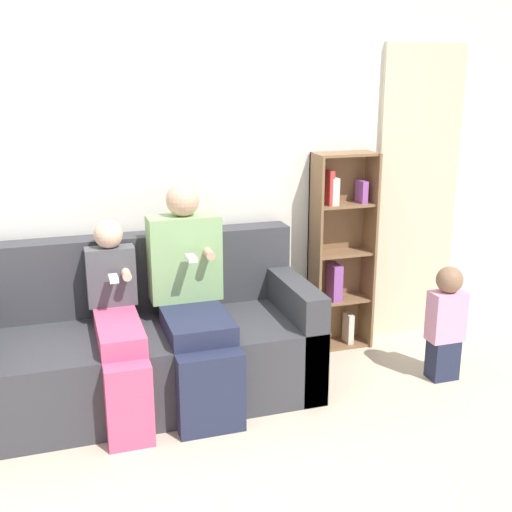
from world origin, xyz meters
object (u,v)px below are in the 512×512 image
(adult_seated, at_px, (193,295))
(child_seated, at_px, (118,325))
(couch, at_px, (145,346))
(toddler_standing, at_px, (446,321))
(bookshelf, at_px, (340,251))

(adult_seated, bearing_deg, child_seated, -172.89)
(couch, distance_m, adult_seated, 0.45)
(child_seated, xyz_separation_m, toddler_standing, (2.00, -0.18, -0.16))
(couch, relative_size, bookshelf, 1.44)
(couch, distance_m, toddler_standing, 1.88)
(couch, distance_m, bookshelf, 1.51)
(child_seated, bearing_deg, bookshelf, 17.96)
(adult_seated, distance_m, child_seated, 0.45)
(toddler_standing, bearing_deg, adult_seated, 171.36)
(child_seated, bearing_deg, toddler_standing, -5.24)
(toddler_standing, bearing_deg, bookshelf, 121.13)
(toddler_standing, xyz_separation_m, bookshelf, (-0.42, 0.70, 0.31))
(child_seated, relative_size, bookshelf, 0.78)
(couch, relative_size, adult_seated, 1.56)
(couch, xyz_separation_m, bookshelf, (1.42, 0.34, 0.38))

